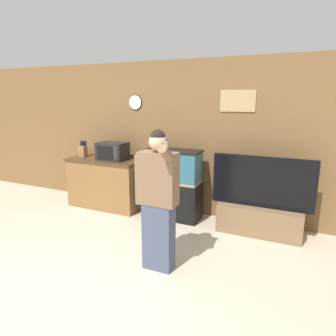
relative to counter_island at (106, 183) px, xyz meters
The scene contains 8 objects.
ground_plane 2.71m from the counter_island, 64.34° to the right, with size 18.00×18.00×0.00m, color beige.
wall_back_paneled 1.49m from the counter_island, 18.93° to the left, with size 10.00×0.08×2.60m.
counter_island is the anchor object (origin of this frame).
microwave 0.63m from the counter_island, ahead, with size 0.51×0.36×0.31m.
knife_block 0.75m from the counter_island, behind, with size 0.13×0.12×0.31m.
aquarium_on_stand 1.35m from the counter_island, ahead, with size 0.93×0.41×1.17m.
tv_on_stand 2.77m from the counter_island, ahead, with size 1.45×0.40×1.18m.
person_standing 2.36m from the counter_island, 39.22° to the right, with size 0.52×0.39×1.66m.
Camera 1 is at (2.10, -1.95, 1.99)m, focal length 32.00 mm.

